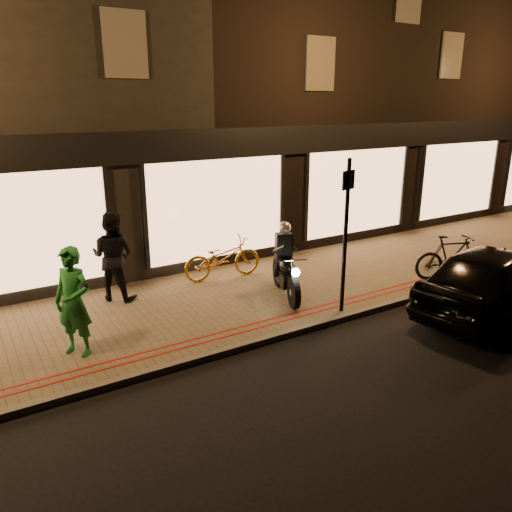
{
  "coord_description": "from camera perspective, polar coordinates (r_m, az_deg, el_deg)",
  "views": [
    {
      "loc": [
        -5.43,
        -6.66,
        4.12
      ],
      "look_at": [
        -0.37,
        1.57,
        1.1
      ],
      "focal_mm": 35.0,
      "sensor_mm": 36.0,
      "label": 1
    }
  ],
  "objects": [
    {
      "name": "kerb_stone",
      "position": [
        9.54,
        6.75,
        -7.95
      ],
      "size": [
        50.0,
        0.14,
        0.12
      ],
      "primitive_type": "cube",
      "color": "#59544C",
      "rests_on": "ground"
    },
    {
      "name": "person_dark",
      "position": [
        10.68,
        -16.05,
        -0.02
      ],
      "size": [
        1.14,
        1.13,
        1.86
      ],
      "primitive_type": "imported",
      "rotation": [
        0.0,
        0.0,
        2.39
      ],
      "color": "black",
      "rests_on": "sidewalk"
    },
    {
      "name": "bicycle_dark",
      "position": [
        12.41,
        21.39,
        -0.12
      ],
      "size": [
        1.81,
        1.1,
        1.05
      ],
      "primitive_type": "imported",
      "rotation": [
        0.0,
        0.0,
        1.2
      ],
      "color": "black",
      "rests_on": "sidewalk"
    },
    {
      "name": "ground",
      "position": [
        9.53,
        6.93,
        -8.39
      ],
      "size": [
        90.0,
        90.0,
        0.0
      ],
      "primitive_type": "plane",
      "color": "black",
      "rests_on": "ground"
    },
    {
      "name": "motorcycle",
      "position": [
        10.56,
        3.39,
        -1.37
      ],
      "size": [
        0.87,
        1.86,
        1.59
      ],
      "rotation": [
        0.0,
        0.0,
        -0.35
      ],
      "color": "black",
      "rests_on": "sidewalk"
    },
    {
      "name": "bicycle_gold",
      "position": [
        11.64,
        -3.85,
        -0.22
      ],
      "size": [
        1.93,
        0.82,
        0.99
      ],
      "primitive_type": "imported",
      "rotation": [
        0.0,
        0.0,
        1.48
      ],
      "color": "#C37F22",
      "rests_on": "sidewalk"
    },
    {
      "name": "sidewalk",
      "position": [
        11.0,
        0.47,
        -4.3
      ],
      "size": [
        50.0,
        4.0,
        0.12
      ],
      "primitive_type": "cube",
      "color": "brown",
      "rests_on": "ground"
    },
    {
      "name": "red_kerb_lines",
      "position": [
        9.87,
        4.97,
        -6.59
      ],
      "size": [
        50.0,
        0.26,
        0.01
      ],
      "color": "maroon",
      "rests_on": "sidewalk"
    },
    {
      "name": "building_row",
      "position": [
        16.57,
        -13.06,
        17.38
      ],
      "size": [
        48.0,
        10.11,
        8.5
      ],
      "color": "black",
      "rests_on": "ground"
    },
    {
      "name": "person_green",
      "position": [
        8.54,
        -20.12,
        -4.95
      ],
      "size": [
        0.76,
        0.79,
        1.82
      ],
      "primitive_type": "imported",
      "rotation": [
        0.0,
        0.0,
        -0.88
      ],
      "color": "#207931",
      "rests_on": "sidewalk"
    },
    {
      "name": "sign_post",
      "position": [
        9.6,
        10.22,
        3.08
      ],
      "size": [
        0.35,
        0.11,
        3.0
      ],
      "rotation": [
        0.0,
        0.0,
        0.23
      ],
      "color": "black",
      "rests_on": "sidewalk"
    },
    {
      "name": "parked_car",
      "position": [
        11.03,
        25.74,
        -2.39
      ],
      "size": [
        4.43,
        2.36,
        1.43
      ],
      "primitive_type": "imported",
      "rotation": [
        0.0,
        0.0,
        1.74
      ],
      "color": "black",
      "rests_on": "ground"
    }
  ]
}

